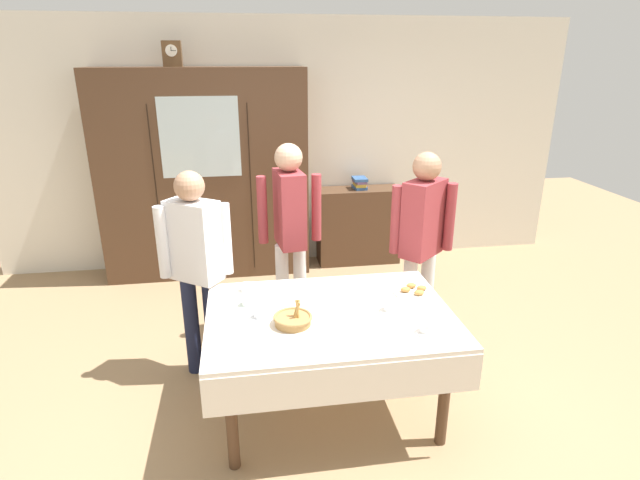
% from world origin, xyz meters
% --- Properties ---
extents(ground_plane, '(12.00, 12.00, 0.00)m').
position_xyz_m(ground_plane, '(0.00, 0.00, 0.00)').
color(ground_plane, '#997A56').
rests_on(ground_plane, ground).
extents(back_wall, '(6.40, 0.10, 2.70)m').
position_xyz_m(back_wall, '(0.00, 2.65, 1.35)').
color(back_wall, silver).
rests_on(back_wall, ground).
extents(dining_table, '(1.56, 1.11, 0.75)m').
position_xyz_m(dining_table, '(0.00, -0.24, 0.65)').
color(dining_table, '#4C3321').
rests_on(dining_table, ground).
extents(wall_cabinet, '(2.16, 0.46, 2.19)m').
position_xyz_m(wall_cabinet, '(-0.90, 2.35, 1.10)').
color(wall_cabinet, '#4C3321').
rests_on(wall_cabinet, ground).
extents(mantel_clock, '(0.18, 0.11, 0.24)m').
position_xyz_m(mantel_clock, '(-1.12, 2.35, 2.31)').
color(mantel_clock, brown).
rests_on(mantel_clock, wall_cabinet).
extents(bookshelf_low, '(0.94, 0.35, 0.88)m').
position_xyz_m(bookshelf_low, '(0.80, 2.41, 0.44)').
color(bookshelf_low, '#4C3321').
rests_on(bookshelf_low, ground).
extents(book_stack, '(0.15, 0.21, 0.13)m').
position_xyz_m(book_stack, '(0.80, 2.41, 0.95)').
color(book_stack, '#2D5184').
rests_on(book_stack, bookshelf_low).
extents(tea_cup_front_edge, '(0.13, 0.13, 0.06)m').
position_xyz_m(tea_cup_front_edge, '(-0.51, -0.02, 0.78)').
color(tea_cup_front_edge, silver).
rests_on(tea_cup_front_edge, dining_table).
extents(tea_cup_far_left, '(0.13, 0.13, 0.06)m').
position_xyz_m(tea_cup_far_left, '(-0.44, -0.20, 0.78)').
color(tea_cup_far_left, white).
rests_on(tea_cup_far_left, dining_table).
extents(tea_cup_mid_left, '(0.13, 0.13, 0.06)m').
position_xyz_m(tea_cup_mid_left, '(0.52, -0.53, 0.78)').
color(tea_cup_mid_left, white).
rests_on(tea_cup_mid_left, dining_table).
extents(tea_cup_center, '(0.13, 0.13, 0.06)m').
position_xyz_m(tea_cup_center, '(-0.52, 0.19, 0.78)').
color(tea_cup_center, white).
rests_on(tea_cup_center, dining_table).
extents(tea_cup_far_right, '(0.13, 0.13, 0.06)m').
position_xyz_m(tea_cup_far_right, '(0.38, -0.23, 0.78)').
color(tea_cup_far_right, white).
rests_on(tea_cup_far_right, dining_table).
extents(bread_basket, '(0.24, 0.24, 0.16)m').
position_xyz_m(bread_basket, '(-0.25, -0.31, 0.79)').
color(bread_basket, '#9E7542').
rests_on(bread_basket, dining_table).
extents(pastry_plate, '(0.28, 0.28, 0.05)m').
position_xyz_m(pastry_plate, '(0.62, -0.01, 0.77)').
color(pastry_plate, white).
rests_on(pastry_plate, dining_table).
extents(spoon_front_edge, '(0.12, 0.02, 0.01)m').
position_xyz_m(spoon_front_edge, '(-0.58, -0.34, 0.76)').
color(spoon_front_edge, silver).
rests_on(spoon_front_edge, dining_table).
extents(spoon_far_left, '(0.12, 0.02, 0.01)m').
position_xyz_m(spoon_far_left, '(-0.17, -0.06, 0.76)').
color(spoon_far_left, silver).
rests_on(spoon_far_left, dining_table).
extents(person_beside_shelf, '(0.52, 0.37, 1.57)m').
position_xyz_m(person_beside_shelf, '(-0.87, 0.42, 0.95)').
color(person_beside_shelf, '#191E38').
rests_on(person_beside_shelf, ground).
extents(person_behind_table_right, '(0.52, 0.39, 1.62)m').
position_xyz_m(person_behind_table_right, '(0.87, 0.56, 0.99)').
color(person_behind_table_right, silver).
rests_on(person_behind_table_right, ground).
extents(person_behind_table_left, '(0.52, 0.38, 1.66)m').
position_xyz_m(person_behind_table_left, '(-0.14, 0.89, 1.01)').
color(person_behind_table_left, silver).
rests_on(person_behind_table_left, ground).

